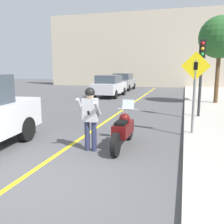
{
  "coord_description": "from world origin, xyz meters",
  "views": [
    {
      "loc": [
        2.55,
        -3.93,
        2.27
      ],
      "look_at": [
        0.53,
        3.01,
        0.97
      ],
      "focal_mm": 40.0,
      "sensor_mm": 36.0,
      "label": 1
    }
  ],
  "objects": [
    {
      "name": "road_center_line",
      "position": [
        -0.6,
        6.0,
        0.0
      ],
      "size": [
        0.12,
        36.0,
        0.01
      ],
      "color": "yellow",
      "rests_on": "ground"
    },
    {
      "name": "street_tree",
      "position": [
        4.41,
        12.4,
        3.99
      ],
      "size": [
        2.46,
        2.46,
        5.11
      ],
      "color": "brown",
      "rests_on": "sidewalk_curb"
    },
    {
      "name": "traffic_light",
      "position": [
        3.2,
        7.55,
        2.43
      ],
      "size": [
        0.26,
        0.3,
        3.28
      ],
      "color": "#2D2D30",
      "rests_on": "sidewalk_curb"
    },
    {
      "name": "motorcycle",
      "position": [
        0.92,
        2.82,
        0.51
      ],
      "size": [
        0.62,
        2.26,
        1.3
      ],
      "color": "black",
      "rests_on": "ground"
    },
    {
      "name": "parked_car_grey",
      "position": [
        -3.45,
        20.81,
        0.86
      ],
      "size": [
        1.88,
        4.2,
        1.68
      ],
      "color": "black",
      "rests_on": "ground"
    },
    {
      "name": "ground_plane",
      "position": [
        0.0,
        0.0,
        0.0
      ],
      "size": [
        80.0,
        80.0,
        0.0
      ],
      "primitive_type": "plane",
      "color": "#4C4C4F"
    },
    {
      "name": "person_biker",
      "position": [
        0.14,
        2.24,
        1.08
      ],
      "size": [
        0.59,
        0.48,
        1.75
      ],
      "color": "#282D4C",
      "rests_on": "ground"
    },
    {
      "name": "crossing_sign",
      "position": [
        2.86,
        4.48,
        1.72
      ],
      "size": [
        0.91,
        0.08,
        2.63
      ],
      "color": "slate",
      "rests_on": "sidewalk_curb"
    },
    {
      "name": "parked_car_silver",
      "position": [
        -3.12,
        14.8,
        0.86
      ],
      "size": [
        1.88,
        4.2,
        1.68
      ],
      "color": "black",
      "rests_on": "ground"
    },
    {
      "name": "building_backdrop",
      "position": [
        0.0,
        26.0,
        4.29
      ],
      "size": [
        28.0,
        1.2,
        8.59
      ],
      "color": "beige",
      "rests_on": "ground"
    }
  ]
}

